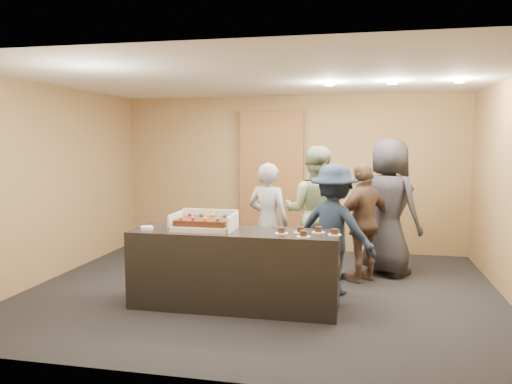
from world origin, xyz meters
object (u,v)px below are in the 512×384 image
at_px(person_navy_man, 334,229).
at_px(person_server_grey, 268,222).
at_px(storage_cabinet, 272,181).
at_px(sheet_cake, 204,221).
at_px(person_sage_man, 315,212).
at_px(person_dark_suit, 389,207).
at_px(cake_box, 205,225).
at_px(plate_stack, 147,228).
at_px(serving_counter, 234,269).
at_px(person_brown_extra, 364,222).

bearing_deg(person_navy_man, person_server_grey, -2.01).
relative_size(storage_cabinet, sheet_cake, 4.03).
distance_m(person_sage_man, person_navy_man, 0.85).
bearing_deg(person_dark_suit, storage_cabinet, 5.39).
bearing_deg(person_sage_man, person_server_grey, 36.49).
xyz_separation_m(person_sage_man, person_dark_suit, (1.03, 0.32, 0.06)).
bearing_deg(cake_box, sheet_cake, -90.96).
height_order(storage_cabinet, plate_stack, storage_cabinet).
distance_m(sheet_cake, person_sage_man, 1.92).
distance_m(plate_stack, person_navy_man, 2.30).
bearing_deg(person_server_grey, sheet_cake, 80.14).
relative_size(serving_counter, person_dark_suit, 1.22).
xyz_separation_m(sheet_cake, person_navy_man, (1.46, 0.76, -0.17)).
relative_size(sheet_cake, person_sage_man, 0.33).
bearing_deg(cake_box, person_dark_suit, 40.04).
bearing_deg(person_brown_extra, storage_cabinet, -93.63).
bearing_deg(cake_box, person_sage_man, 52.77).
relative_size(sheet_cake, person_server_grey, 0.37).
bearing_deg(person_dark_suit, cake_box, 78.66).
relative_size(person_navy_man, person_brown_extra, 1.01).
bearing_deg(person_server_grey, person_dark_suit, -141.75).
xyz_separation_m(serving_counter, person_brown_extra, (1.47, 1.42, 0.36)).
bearing_deg(storage_cabinet, cake_box, -94.39).
bearing_deg(storage_cabinet, person_server_grey, -81.14).
bearing_deg(person_brown_extra, plate_stack, -14.69).
xyz_separation_m(person_sage_man, person_brown_extra, (0.68, -0.11, -0.11)).
bearing_deg(storage_cabinet, serving_counter, -87.73).
xyz_separation_m(storage_cabinet, person_brown_extra, (1.59, -1.70, -0.41)).
bearing_deg(cake_box, person_server_grey, 64.41).
height_order(cake_box, plate_stack, cake_box).
xyz_separation_m(cake_box, person_navy_man, (1.46, 0.73, -0.12)).
height_order(cake_box, person_dark_suit, person_dark_suit).
height_order(storage_cabinet, person_brown_extra, storage_cabinet).
height_order(serving_counter, person_navy_man, person_navy_man).
bearing_deg(sheet_cake, cake_box, 89.04).
bearing_deg(plate_stack, person_server_grey, 47.01).
bearing_deg(plate_stack, cake_box, 13.19).
bearing_deg(storage_cabinet, person_brown_extra, -46.97).
distance_m(plate_stack, person_server_grey, 1.77).
relative_size(person_server_grey, person_brown_extra, 1.00).
relative_size(plate_stack, person_sage_man, 0.08).
bearing_deg(sheet_cake, person_dark_suit, 40.44).
bearing_deg(serving_counter, person_brown_extra, 43.79).
xyz_separation_m(plate_stack, person_sage_man, (1.80, 1.66, 0.01)).
height_order(storage_cabinet, person_navy_man, storage_cabinet).
bearing_deg(person_server_grey, person_navy_man, 171.30).
bearing_deg(serving_counter, person_dark_suit, 45.25).
distance_m(cake_box, person_navy_man, 1.64).
bearing_deg(plate_stack, person_navy_man, 22.61).
bearing_deg(serving_counter, cake_box, 175.46).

